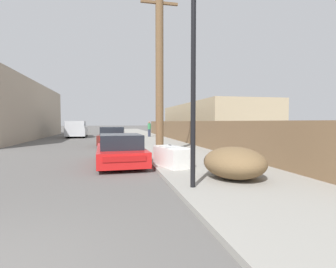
{
  "coord_description": "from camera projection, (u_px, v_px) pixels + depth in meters",
  "views": [
    {
      "loc": [
        1.71,
        -2.75,
        1.71
      ],
      "look_at": [
        3.92,
        7.41,
        1.22
      ],
      "focal_mm": 28.0,
      "sensor_mm": 36.0,
      "label": 1
    }
  ],
  "objects": [
    {
      "name": "sidewalk_curb",
      "position": [
        148.0,
        138.0,
        26.46
      ],
      "size": [
        4.2,
        63.0,
        0.12
      ],
      "primitive_type": "cube",
      "color": "gray",
      "rests_on": "ground"
    },
    {
      "name": "discarded_fridge",
      "position": [
        171.0,
        156.0,
        9.34
      ],
      "size": [
        1.1,
        1.79,
        0.72
      ],
      "rotation": [
        0.0,
        0.0,
        0.24
      ],
      "color": "silver",
      "rests_on": "sidewalk_curb"
    },
    {
      "name": "parked_sports_car_red",
      "position": [
        120.0,
        150.0,
        10.47
      ],
      "size": [
        1.94,
        4.45,
        1.22
      ],
      "rotation": [
        0.0,
        0.0,
        0.03
      ],
      "color": "red",
      "rests_on": "ground"
    },
    {
      "name": "car_parked_mid",
      "position": [
        113.0,
        137.0,
        18.76
      ],
      "size": [
        2.11,
        4.29,
        1.34
      ],
      "rotation": [
        0.0,
        0.0,
        -0.07
      ],
      "color": "#5B1E19",
      "rests_on": "ground"
    },
    {
      "name": "pickup_truck",
      "position": [
        77.0,
        129.0,
        28.52
      ],
      "size": [
        2.16,
        5.77,
        1.77
      ],
      "rotation": [
        0.0,
        0.0,
        3.17
      ],
      "color": "silver",
      "rests_on": "ground"
    },
    {
      "name": "utility_pole",
      "position": [
        159.0,
        70.0,
        12.67
      ],
      "size": [
        1.8,
        0.38,
        8.08
      ],
      "color": "brown",
      "rests_on": "sidewalk_curb"
    },
    {
      "name": "street_lamp",
      "position": [
        193.0,
        64.0,
        6.23
      ],
      "size": [
        0.26,
        0.26,
        5.15
      ],
      "color": "black",
      "rests_on": "sidewalk_curb"
    },
    {
      "name": "brush_pile",
      "position": [
        234.0,
        163.0,
        7.33
      ],
      "size": [
        1.67,
        1.98,
        0.89
      ],
      "color": "brown",
      "rests_on": "sidewalk_curb"
    },
    {
      "name": "wooden_fence",
      "position": [
        183.0,
        131.0,
        20.73
      ],
      "size": [
        0.08,
        32.83,
        1.63
      ],
      "primitive_type": "cube",
      "color": "brown",
      "rests_on": "sidewalk_curb"
    },
    {
      "name": "building_left_block",
      "position": [
        2.0,
        111.0,
        25.46
      ],
      "size": [
        7.0,
        21.46,
        5.5
      ],
      "primitive_type": "cube",
      "color": "tan",
      "rests_on": "ground"
    },
    {
      "name": "building_right_house",
      "position": [
        209.0,
        121.0,
        27.98
      ],
      "size": [
        6.0,
        17.68,
        3.53
      ],
      "primitive_type": "cube",
      "color": "tan",
      "rests_on": "ground"
    },
    {
      "name": "pedestrian",
      "position": [
        149.0,
        129.0,
        27.6
      ],
      "size": [
        0.34,
        0.34,
        1.62
      ],
      "color": "#282D42",
      "rests_on": "sidewalk_curb"
    }
  ]
}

